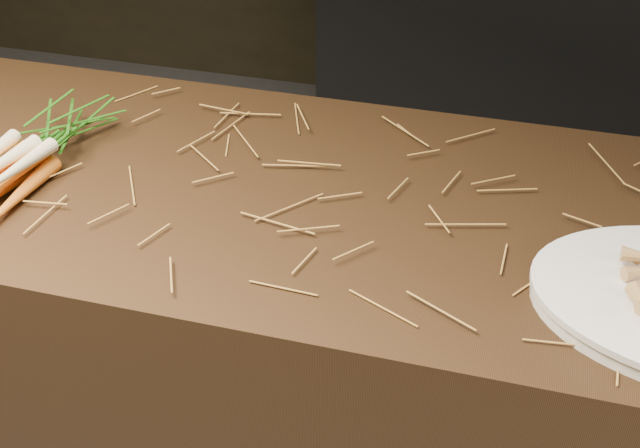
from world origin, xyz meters
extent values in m
cube|color=black|center=(0.00, 0.30, 0.45)|extent=(2.40, 0.70, 0.90)
cube|color=black|center=(0.30, 2.18, 0.40)|extent=(1.80, 0.60, 0.80)
cone|color=orange|center=(-0.63, 0.13, 0.92)|extent=(0.04, 0.25, 0.03)
cone|color=beige|center=(-0.63, 0.13, 0.96)|extent=(0.05, 0.23, 0.04)
ellipsoid|color=#296A13|center=(-0.64, 0.34, 0.95)|extent=(0.17, 0.23, 0.08)
camera|label=1|loc=(0.14, -0.79, 1.65)|focal=45.00mm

